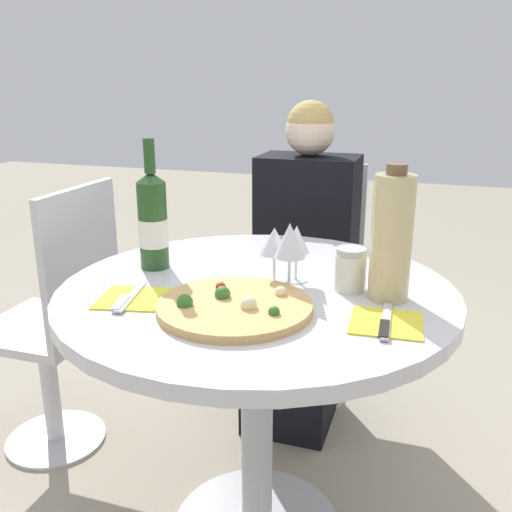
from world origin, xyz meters
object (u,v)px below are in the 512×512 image
object	(u,v)px
chair_empty_side	(59,328)
pizza_large	(232,306)
chair_behind_diner	(310,285)
wine_bottle	(153,221)
tall_carafe	(392,237)
seated_diner	(301,281)
dining_table	(257,339)

from	to	relation	value
chair_empty_side	pizza_large	bearing A→B (deg)	-114.67
chair_behind_diner	wine_bottle	bearing A→B (deg)	71.47
chair_empty_side	tall_carafe	distance (m)	1.17
seated_diner	tall_carafe	xyz separation A→B (m)	(0.37, -0.66, 0.38)
wine_bottle	tall_carafe	size ratio (longest dim) A/B	1.10
tall_carafe	chair_empty_side	bearing A→B (deg)	171.57
seated_diner	dining_table	bearing A→B (deg)	94.33
pizza_large	dining_table	bearing A→B (deg)	88.10
chair_empty_side	tall_carafe	size ratio (longest dim) A/B	2.93
chair_empty_side	wine_bottle	size ratio (longest dim) A/B	2.66
wine_bottle	tall_carafe	world-z (taller)	wine_bottle
seated_diner	pizza_large	bearing A→B (deg)	93.15
chair_behind_diner	pizza_large	size ratio (longest dim) A/B	2.66
chair_empty_side	seated_diner	bearing A→B (deg)	-54.25
dining_table	chair_empty_side	bearing A→B (deg)	166.43
chair_behind_diner	tall_carafe	bearing A→B (deg)	114.33
tall_carafe	pizza_large	bearing A→B (deg)	-150.11
chair_empty_side	pizza_large	size ratio (longest dim) A/B	2.66
chair_behind_diner	pizza_large	distance (m)	1.05
chair_behind_diner	tall_carafe	distance (m)	1.00
chair_empty_side	chair_behind_diner	bearing A→B (deg)	-46.88
pizza_large	wine_bottle	distance (m)	0.40
wine_bottle	tall_carafe	bearing A→B (deg)	-3.21
dining_table	chair_behind_diner	xyz separation A→B (m)	(-0.05, 0.84, -0.15)
chair_behind_diner	seated_diner	size ratio (longest dim) A/B	0.79
pizza_large	wine_bottle	bearing A→B (deg)	144.43
pizza_large	tall_carafe	xyz separation A→B (m)	(0.32, 0.18, 0.14)
pizza_large	tall_carafe	distance (m)	0.40
dining_table	wine_bottle	bearing A→B (deg)	169.41
chair_behind_diner	dining_table	bearing A→B (deg)	93.55
dining_table	wine_bottle	xyz separation A→B (m)	(-0.31, 0.06, 0.27)
wine_bottle	chair_behind_diner	bearing A→B (deg)	71.47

